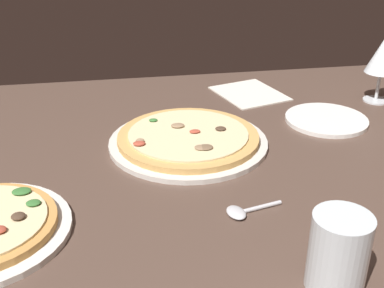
% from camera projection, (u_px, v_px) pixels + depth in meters
% --- Properties ---
extents(dining_table, '(1.50, 1.10, 0.04)m').
position_uv_depth(dining_table, '(199.00, 182.00, 0.90)').
color(dining_table, brown).
rests_on(dining_table, ground).
extents(pizza_main, '(0.32, 0.32, 0.03)m').
position_uv_depth(pizza_main, '(186.00, 139.00, 0.99)').
color(pizza_main, silver).
rests_on(pizza_main, dining_table).
extents(wine_glass_far, '(0.08, 0.08, 0.16)m').
position_uv_depth(wine_glass_far, '(383.00, 56.00, 1.16)').
color(wine_glass_far, silver).
rests_on(wine_glass_far, dining_table).
extents(water_glass, '(0.07, 0.07, 0.10)m').
position_uv_depth(water_glass, '(338.00, 256.00, 0.61)').
color(water_glass, silver).
rests_on(water_glass, dining_table).
extents(side_plate, '(0.18, 0.18, 0.01)m').
position_uv_depth(side_plate, '(326.00, 120.00, 1.10)').
color(side_plate, white).
rests_on(side_plate, dining_table).
extents(paper_menu, '(0.19, 0.21, 0.00)m').
position_uv_depth(paper_menu, '(249.00, 93.00, 1.25)').
color(paper_menu, silver).
rests_on(paper_menu, dining_table).
extents(spoon, '(0.10, 0.05, 0.01)m').
position_uv_depth(spoon, '(242.00, 211.00, 0.78)').
color(spoon, silver).
rests_on(spoon, dining_table).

